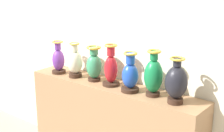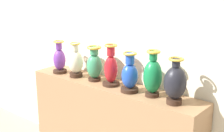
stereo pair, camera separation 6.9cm
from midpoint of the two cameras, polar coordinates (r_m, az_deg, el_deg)
display_shelf at (r=3.24m, az=0.62°, el=-10.83°), size 1.83×0.35×0.90m
back_wall at (r=3.10m, az=3.43°, el=9.91°), size 4.61×0.14×3.15m
vase_violet at (r=3.43m, az=-8.51°, el=1.12°), size 0.14×0.14×0.34m
vase_ivory at (r=3.28m, az=-5.70°, el=0.65°), size 0.15×0.15×0.35m
vase_jade at (r=3.14m, az=-2.44°, el=0.23°), size 0.15×0.15×0.34m
vase_crimson at (r=3.01m, az=0.42°, el=-0.38°), size 0.16×0.16×0.39m
vase_sapphire at (r=2.85m, az=3.77°, el=-1.61°), size 0.16×0.16×0.35m
vase_emerald at (r=2.76m, az=7.75°, el=-1.69°), size 0.16×0.16×0.40m
vase_onyx at (r=2.63m, az=11.58°, el=-2.89°), size 0.18×0.18×0.37m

